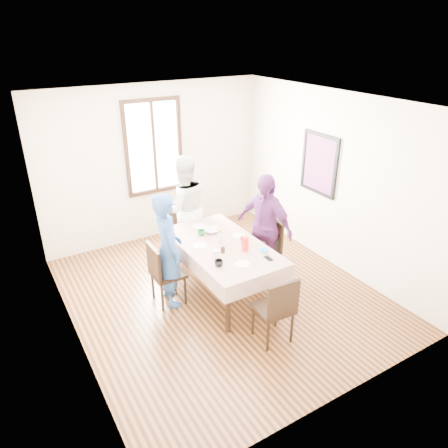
{
  "coord_description": "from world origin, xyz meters",
  "views": [
    {
      "loc": [
        -2.57,
        -4.38,
        3.52
      ],
      "look_at": [
        0.05,
        -0.0,
        1.1
      ],
      "focal_mm": 33.74,
      "sensor_mm": 36.0,
      "label": 1
    }
  ],
  "objects_px": {
    "dining_table": "(222,269)",
    "chair_far": "(185,231)",
    "chair_near": "(273,308)",
    "person_right": "(264,227)",
    "person_left": "(168,250)",
    "chair_left": "(168,273)",
    "person_far": "(184,209)",
    "chair_right": "(264,249)"
  },
  "relations": [
    {
      "from": "dining_table",
      "to": "person_far",
      "type": "distance_m",
      "value": 1.28
    },
    {
      "from": "dining_table",
      "to": "chair_far",
      "type": "relative_size",
      "value": 1.92
    },
    {
      "from": "chair_left",
      "to": "person_left",
      "type": "relative_size",
      "value": 0.56
    },
    {
      "from": "chair_far",
      "to": "person_left",
      "type": "bearing_deg",
      "value": 63.64
    },
    {
      "from": "chair_left",
      "to": "chair_far",
      "type": "xyz_separation_m",
      "value": [
        0.77,
        1.04,
        0.0
      ]
    },
    {
      "from": "chair_far",
      "to": "person_far",
      "type": "relative_size",
      "value": 0.52
    },
    {
      "from": "dining_table",
      "to": "chair_far",
      "type": "bearing_deg",
      "value": 90.0
    },
    {
      "from": "person_left",
      "to": "person_right",
      "type": "xyz_separation_m",
      "value": [
        1.49,
        -0.11,
        0.01
      ]
    },
    {
      "from": "chair_right",
      "to": "chair_near",
      "type": "distance_m",
      "value": 1.47
    },
    {
      "from": "dining_table",
      "to": "chair_near",
      "type": "height_order",
      "value": "chair_near"
    },
    {
      "from": "dining_table",
      "to": "person_right",
      "type": "distance_m",
      "value": 0.87
    },
    {
      "from": "chair_right",
      "to": "person_far",
      "type": "height_order",
      "value": "person_far"
    },
    {
      "from": "chair_right",
      "to": "person_far",
      "type": "bearing_deg",
      "value": 43.49
    },
    {
      "from": "chair_right",
      "to": "person_left",
      "type": "distance_m",
      "value": 1.56
    },
    {
      "from": "chair_near",
      "to": "person_right",
      "type": "relative_size",
      "value": 0.55
    },
    {
      "from": "chair_left",
      "to": "person_far",
      "type": "relative_size",
      "value": 0.52
    },
    {
      "from": "chair_right",
      "to": "dining_table",
      "type": "bearing_deg",
      "value": 103.3
    },
    {
      "from": "chair_near",
      "to": "person_left",
      "type": "xyz_separation_m",
      "value": [
        -0.74,
        1.36,
        0.36
      ]
    },
    {
      "from": "dining_table",
      "to": "chair_far",
      "type": "xyz_separation_m",
      "value": [
        0.0,
        1.2,
        0.08
      ]
    },
    {
      "from": "chair_right",
      "to": "chair_near",
      "type": "relative_size",
      "value": 1.0
    },
    {
      "from": "person_left",
      "to": "person_right",
      "type": "bearing_deg",
      "value": -88.93
    },
    {
      "from": "dining_table",
      "to": "person_far",
      "type": "bearing_deg",
      "value": 90.0
    },
    {
      "from": "person_far",
      "to": "person_right",
      "type": "height_order",
      "value": "person_far"
    },
    {
      "from": "chair_far",
      "to": "person_left",
      "type": "xyz_separation_m",
      "value": [
        -0.74,
        -1.04,
        0.36
      ]
    },
    {
      "from": "chair_far",
      "to": "chair_near",
      "type": "relative_size",
      "value": 1.0
    },
    {
      "from": "chair_far",
      "to": "person_left",
      "type": "height_order",
      "value": "person_left"
    },
    {
      "from": "chair_left",
      "to": "person_far",
      "type": "xyz_separation_m",
      "value": [
        0.77,
        1.01,
        0.42
      ]
    },
    {
      "from": "chair_far",
      "to": "chair_near",
      "type": "bearing_deg",
      "value": 99.36
    },
    {
      "from": "dining_table",
      "to": "person_far",
      "type": "relative_size",
      "value": 1.0
    },
    {
      "from": "person_left",
      "to": "dining_table",
      "type": "bearing_deg",
      "value": -97.13
    },
    {
      "from": "dining_table",
      "to": "chair_left",
      "type": "relative_size",
      "value": 1.92
    },
    {
      "from": "dining_table",
      "to": "chair_far",
      "type": "distance_m",
      "value": 1.2
    },
    {
      "from": "person_left",
      "to": "chair_far",
      "type": "bearing_deg",
      "value": -30.46
    },
    {
      "from": "chair_left",
      "to": "person_right",
      "type": "height_order",
      "value": "person_right"
    },
    {
      "from": "chair_right",
      "to": "person_right",
      "type": "relative_size",
      "value": 0.55
    },
    {
      "from": "person_left",
      "to": "chair_near",
      "type": "bearing_deg",
      "value": -146.08
    },
    {
      "from": "chair_left",
      "to": "person_left",
      "type": "distance_m",
      "value": 0.36
    },
    {
      "from": "chair_near",
      "to": "dining_table",
      "type": "bearing_deg",
      "value": 93.71
    },
    {
      "from": "chair_far",
      "to": "person_left",
      "type": "relative_size",
      "value": 0.56
    },
    {
      "from": "chair_left",
      "to": "chair_right",
      "type": "distance_m",
      "value": 1.53
    },
    {
      "from": "chair_left",
      "to": "person_right",
      "type": "bearing_deg",
      "value": 86.46
    },
    {
      "from": "person_far",
      "to": "chair_near",
      "type": "bearing_deg",
      "value": 97.76
    }
  ]
}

